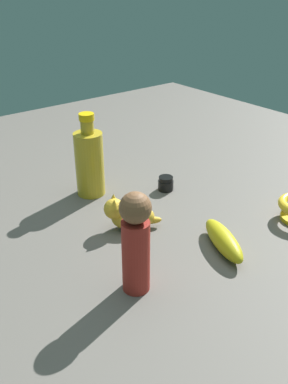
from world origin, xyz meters
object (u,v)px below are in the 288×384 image
(bottle_tall, at_px, (89,162))
(nail_polish_jar, at_px, (166,183))
(banana, at_px, (223,240))
(person_figure_adult, at_px, (136,241))
(cat_figurine, at_px, (128,215))

(bottle_tall, xyz_separation_m, nail_polish_jar, (0.11, 0.17, -0.08))
(nail_polish_jar, xyz_separation_m, banana, (0.29, -0.09, 0.00))
(person_figure_adult, height_order, bottle_tall, bottle_tall)
(bottle_tall, height_order, banana, bottle_tall)
(nail_polish_jar, bearing_deg, bottle_tall, -123.12)
(bottle_tall, bearing_deg, cat_figurine, -7.14)
(person_figure_adult, xyz_separation_m, banana, (0.02, 0.23, -0.09))
(person_figure_adult, height_order, banana, person_figure_adult)
(cat_figurine, distance_m, banana, 0.23)
(bottle_tall, bearing_deg, nail_polish_jar, 56.88)
(cat_figurine, bearing_deg, banana, 30.12)
(person_figure_adult, xyz_separation_m, nail_polish_jar, (-0.27, 0.32, -0.09))
(bottle_tall, height_order, nail_polish_jar, bottle_tall)
(cat_figurine, relative_size, nail_polish_jar, 2.90)
(nail_polish_jar, distance_m, banana, 0.30)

